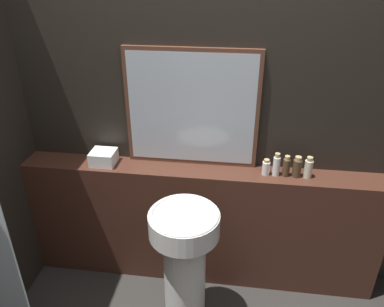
{
  "coord_description": "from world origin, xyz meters",
  "views": [
    {
      "loc": [
        0.22,
        -0.93,
        2.1
      ],
      "look_at": [
        -0.05,
        1.04,
        1.06
      ],
      "focal_mm": 35.0,
      "sensor_mm": 36.0,
      "label": 1
    }
  ],
  "objects": [
    {
      "name": "wall_back",
      "position": [
        0.0,
        1.28,
        1.25
      ],
      "size": [
        8.0,
        0.06,
        2.5
      ],
      "color": "black",
      "rests_on": "ground_plane"
    },
    {
      "name": "vanity_counter",
      "position": [
        0.0,
        1.14,
        0.44
      ],
      "size": [
        2.39,
        0.22,
        0.89
      ],
      "color": "#422319",
      "rests_on": "ground_plane"
    },
    {
      "name": "towel_stack",
      "position": [
        -0.65,
        1.14,
        0.93
      ],
      "size": [
        0.16,
        0.15,
        0.09
      ],
      "color": "white",
      "rests_on": "vanity_counter"
    },
    {
      "name": "mirror",
      "position": [
        -0.08,
        1.23,
        1.27
      ],
      "size": [
        0.84,
        0.03,
        0.76
      ],
      "color": "#563323",
      "rests_on": "vanity_counter"
    },
    {
      "name": "body_wash_bottle",
      "position": [
        0.59,
        1.14,
        0.95
      ],
      "size": [
        0.05,
        0.05,
        0.14
      ],
      "color": "#4C3823",
      "rests_on": "vanity_counter"
    },
    {
      "name": "shampoo_bottle",
      "position": [
        0.41,
        1.14,
        0.94
      ],
      "size": [
        0.05,
        0.05,
        0.11
      ],
      "color": "white",
      "rests_on": "vanity_counter"
    },
    {
      "name": "hand_soap_bottle",
      "position": [
        0.66,
        1.14,
        0.95
      ],
      "size": [
        0.05,
        0.05,
        0.14
      ],
      "color": "beige",
      "rests_on": "vanity_counter"
    },
    {
      "name": "lotion_bottle",
      "position": [
        0.53,
        1.14,
        0.95
      ],
      "size": [
        0.04,
        0.04,
        0.14
      ],
      "color": "#4C3823",
      "rests_on": "vanity_counter"
    },
    {
      "name": "conditioner_bottle",
      "position": [
        0.47,
        1.14,
        0.96
      ],
      "size": [
        0.04,
        0.04,
        0.15
      ],
      "color": "white",
      "rests_on": "vanity_counter"
    },
    {
      "name": "pedestal_sink",
      "position": [
        -0.05,
        0.7,
        0.52
      ],
      "size": [
        0.4,
        0.4,
        0.86
      ],
      "color": "white",
      "rests_on": "ground_plane"
    }
  ]
}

